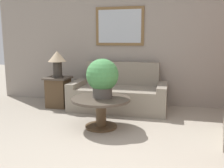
% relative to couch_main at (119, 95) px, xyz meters
% --- Properties ---
extents(wall_back, '(6.89, 0.09, 2.60)m').
position_rel_couch_main_xyz_m(wall_back, '(0.40, 0.54, 1.01)').
color(wall_back, gray).
rests_on(wall_back, ground_plane).
extents(couch_main, '(1.92, 0.93, 0.94)m').
position_rel_couch_main_xyz_m(couch_main, '(0.00, 0.00, 0.00)').
color(couch_main, gray).
rests_on(couch_main, ground_plane).
extents(coffee_table, '(0.94, 0.94, 0.49)m').
position_rel_couch_main_xyz_m(coffee_table, '(-0.05, -1.15, 0.06)').
color(coffee_table, '#4C3823').
rests_on(coffee_table, ground_plane).
extents(side_table, '(0.49, 0.49, 0.63)m').
position_rel_couch_main_xyz_m(side_table, '(-1.28, -0.13, 0.03)').
color(side_table, '#4C3823').
rests_on(side_table, ground_plane).
extents(table_lamp, '(0.37, 0.37, 0.54)m').
position_rel_couch_main_xyz_m(table_lamp, '(-1.28, -0.13, 0.69)').
color(table_lamp, '#2D2823').
rests_on(table_lamp, side_table).
extents(potted_plant_on_table, '(0.52, 0.52, 0.62)m').
position_rel_couch_main_xyz_m(potted_plant_on_table, '(-0.04, -1.09, 0.53)').
color(potted_plant_on_table, '#4C4742').
rests_on(potted_plant_on_table, coffee_table).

